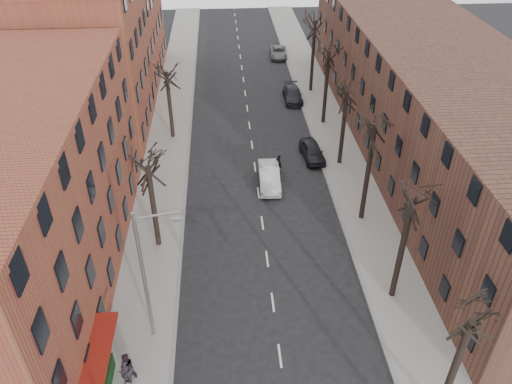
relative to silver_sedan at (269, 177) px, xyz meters
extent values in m
cube|color=gray|center=(-9.00, 9.86, -0.72)|extent=(4.00, 90.00, 0.15)
cube|color=gray|center=(7.00, 9.86, -0.72)|extent=(4.00, 90.00, 0.15)
cube|color=brown|center=(-17.00, -10.14, 5.21)|extent=(12.00, 26.00, 12.00)
cube|color=brown|center=(-17.00, 18.86, 6.21)|extent=(12.00, 28.00, 14.00)
cube|color=#533327|center=(15.00, 4.86, 4.21)|extent=(12.00, 50.00, 10.00)
cylinder|color=slate|center=(-8.20, -15.14, 3.71)|extent=(0.20, 0.20, 9.00)
cylinder|color=slate|center=(-7.10, -15.14, 8.01)|extent=(2.39, 0.12, 0.46)
cube|color=slate|center=(-6.10, -15.14, 7.71)|extent=(0.50, 0.22, 0.14)
imported|color=#B3B6BB|center=(0.00, 0.00, 0.00)|extent=(1.80, 4.86, 1.59)
imported|color=black|center=(4.30, 3.99, -0.06)|extent=(2.13, 4.46, 1.47)
imported|color=black|center=(4.18, 16.54, -0.10)|extent=(1.94, 4.76, 1.38)
imported|color=slate|center=(4.11, 30.39, -0.15)|extent=(2.46, 4.79, 1.29)
imported|color=black|center=(-9.23, -18.32, 0.21)|extent=(0.65, 0.45, 1.71)
imported|color=black|center=(-9.24, -18.11, 0.32)|extent=(1.18, 1.16, 1.92)
imported|color=black|center=(0.97, 1.66, 0.12)|extent=(0.77, 1.15, 1.82)
camera|label=1|loc=(-3.61, -34.65, 22.89)|focal=35.00mm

